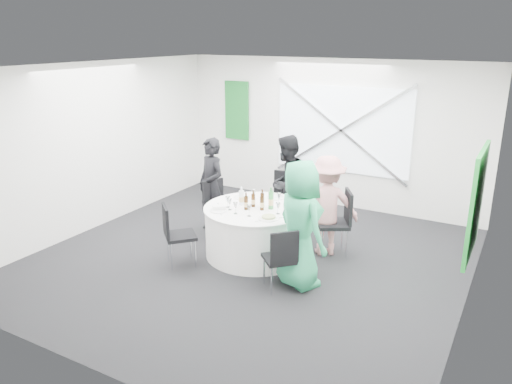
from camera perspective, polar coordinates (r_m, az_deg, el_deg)
The scene contains 46 objects.
floor at distance 7.54m, azimuth -0.75°, elevation -7.67°, with size 6.00×6.00×0.00m, color black.
ceiling at distance 6.83m, azimuth -0.85°, elevation 14.09°, with size 6.00×6.00×0.00m, color white.
wall_back at distance 9.70m, azimuth 8.18°, elevation 6.65°, with size 6.00×6.00×0.00m, color silver.
wall_front at distance 4.84m, azimuth -18.98°, elevation -5.54°, with size 6.00×6.00×0.00m, color silver.
wall_left at distance 8.90m, azimuth -17.82°, elevation 4.99°, with size 6.00×6.00×0.00m, color silver.
wall_right at distance 6.18m, azimuth 24.03°, elevation -1.09°, with size 6.00×6.00×0.00m, color silver.
window_panel at distance 9.54m, azimuth 9.80°, elevation 7.00°, with size 2.60×0.03×1.60m, color white.
window_brace_a at distance 9.51m, azimuth 9.72°, elevation 6.96°, with size 0.05×0.05×3.16m, color silver.
window_brace_b at distance 9.51m, azimuth 9.72°, elevation 6.96°, with size 0.05×0.05×3.16m, color silver.
green_banner at distance 10.48m, azimuth -2.21°, elevation 9.29°, with size 0.55×0.04×1.20m, color #125C21.
green_sign at distance 6.82m, azimuth 23.88°, elevation -1.18°, with size 0.05×1.20×1.40m, color #178128.
banquet_table at distance 7.55m, azimuth 0.00°, elevation -4.49°, with size 1.56×1.56×0.76m.
chair_back at distance 8.54m, azimuth 3.14°, elevation -0.41°, with size 0.49×0.50×0.98m.
chair_back_left at distance 8.29m, azimuth -4.49°, elevation -1.29°, with size 0.55×0.55×0.92m.
chair_back_right at distance 7.59m, azimuth 9.53°, elevation -2.89°, with size 0.63×0.62×1.01m.
chair_front_right at distance 6.46m, azimuth 2.94°, elevation -7.22°, with size 0.56×0.56×0.87m.
chair_front_left at distance 7.23m, azimuth -9.31°, elevation -4.38°, with size 0.59×0.59×0.92m.
person_man_back_left at distance 8.38m, azimuth -5.13°, elevation 0.77°, with size 0.58×0.38×1.60m, color black.
person_man_back at distance 8.36m, azimuth 3.49°, elevation 0.94°, with size 0.80×0.44×1.65m, color black.
person_woman_pink at distance 7.54m, azimuth 8.05°, elevation -1.55°, with size 0.99×0.46×1.53m, color #CE8587.
person_woman_green at distance 6.51m, azimuth 5.06°, elevation -3.72°, with size 0.84×0.55×1.72m, color #2BA06A.
plate_back at distance 7.85m, azimuth 2.28°, elevation -0.61°, with size 0.28×0.28×0.01m.
plate_back_left at distance 7.84m, azimuth -1.60°, elevation -0.61°, with size 0.26×0.26×0.01m.
plate_back_right at distance 7.43m, azimuth 4.18°, elevation -1.64°, with size 0.27×0.27×0.04m.
plate_front_right at distance 6.97m, azimuth 1.46°, elevation -2.93°, with size 0.30×0.30×0.04m.
plate_front_left at distance 7.28m, azimuth -4.32°, elevation -2.12°, with size 0.25×0.25×0.01m.
napkin at distance 7.32m, azimuth -4.23°, elevation -1.73°, with size 0.18×0.12×0.05m, color white.
beer_bottle_a at distance 7.41m, azimuth -0.32°, elevation -0.96°, with size 0.06×0.06×0.26m.
beer_bottle_b at distance 7.41m, azimuth 0.71°, elevation -0.92°, with size 0.06×0.06×0.27m.
beer_bottle_c at distance 7.27m, azimuth 0.68°, elevation -1.31°, with size 0.06×0.06×0.26m.
beer_bottle_d at distance 7.29m, azimuth -1.15°, elevation -1.28°, with size 0.06×0.06×0.26m.
green_water_bottle at distance 7.31m, azimuth 1.72°, elevation -0.97°, with size 0.08×0.08×0.33m.
clear_water_bottle at distance 7.50m, azimuth -1.67°, elevation -0.67°, with size 0.08×0.08×0.28m.
wine_glass_a at distance 7.53m, azimuth 2.63°, elevation -0.47°, with size 0.07×0.07×0.17m.
wine_glass_b at distance 7.02m, azimuth -0.81°, elevation -1.81°, with size 0.07×0.07×0.17m.
wine_glass_c at distance 7.11m, azimuth 2.53°, elevation -1.56°, with size 0.07×0.07×0.17m.
wine_glass_d at distance 7.12m, azimuth -2.36°, elevation -1.53°, with size 0.07×0.07×0.17m.
wine_glass_e at distance 7.28m, azimuth -3.03°, elevation -1.11°, with size 0.07×0.07×0.17m.
wine_glass_f at distance 7.69m, azimuth -0.23°, elevation -0.06°, with size 0.07×0.07×0.17m.
wine_glass_g at distance 7.39m, azimuth -3.25°, elevation -0.83°, with size 0.07×0.07×0.17m.
fork_a at distance 7.33m, azimuth 4.43°, elevation -2.02°, with size 0.01×0.15×0.01m, color silver.
knife_a at distance 7.60m, azimuth 4.12°, elevation -1.28°, with size 0.01×0.15×0.01m, color silver.
fork_b at distance 6.87m, azimuth 0.40°, elevation -3.34°, with size 0.01×0.15×0.01m, color silver.
knife_b at distance 7.03m, azimuth 3.22°, elevation -2.88°, with size 0.01×0.15×0.01m, color silver.
fork_c at distance 7.52m, azimuth -4.33°, elevation -1.50°, with size 0.01×0.15×0.01m, color silver.
knife_c at distance 7.17m, azimuth -4.06°, elevation -2.47°, with size 0.01×0.15×0.01m, color silver.
Camera 1 is at (3.42, -5.89, 3.23)m, focal length 35.00 mm.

